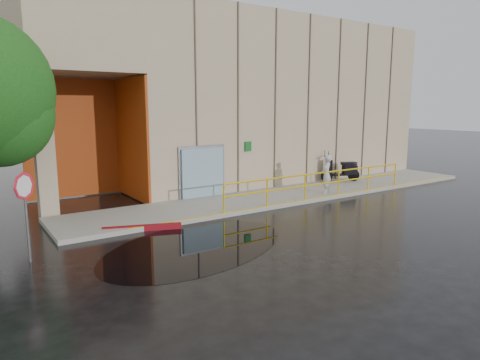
# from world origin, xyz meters

# --- Properties ---
(ground) EXTENTS (120.00, 120.00, 0.00)m
(ground) POSITION_xyz_m (0.00, 0.00, 0.00)
(ground) COLOR black
(ground) RESTS_ON ground
(sidewalk) EXTENTS (20.00, 3.00, 0.15)m
(sidewalk) POSITION_xyz_m (4.00, 4.50, 0.07)
(sidewalk) COLOR gray
(sidewalk) RESTS_ON ground
(building) EXTENTS (20.00, 10.17, 8.00)m
(building) POSITION_xyz_m (5.10, 10.98, 4.21)
(building) COLOR tan
(building) RESTS_ON ground
(guardrail) EXTENTS (9.56, 0.06, 1.03)m
(guardrail) POSITION_xyz_m (4.25, 3.15, 0.68)
(guardrail) COLOR #E5B90C
(guardrail) RESTS_ON sidewalk
(person) EXTENTS (0.71, 0.63, 1.64)m
(person) POSITION_xyz_m (4.90, 3.57, 0.97)
(person) COLOR #BBBABF
(person) RESTS_ON sidewalk
(scooter) EXTENTS (2.03, 1.36, 1.54)m
(scooter) POSITION_xyz_m (7.64, 5.28, 1.03)
(scooter) COLOR black
(scooter) RESTS_ON sidewalk
(stop_sign) EXTENTS (0.52, 0.50, 2.27)m
(stop_sign) POSITION_xyz_m (-6.83, 2.06, 1.68)
(stop_sign) COLOR #5A5A5E
(stop_sign) RESTS_ON ground
(red_curb) EXTENTS (2.32, 0.99, 0.18)m
(red_curb) POSITION_xyz_m (-3.51, 3.10, 0.09)
(red_curb) COLOR maroon
(red_curb) RESTS_ON ground
(puddle) EXTENTS (7.03, 5.66, 0.01)m
(puddle) POSITION_xyz_m (-2.81, 0.88, 0.00)
(puddle) COLOR black
(puddle) RESTS_ON ground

